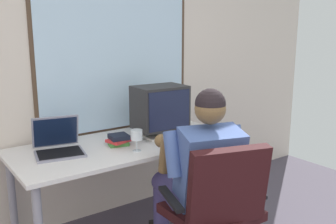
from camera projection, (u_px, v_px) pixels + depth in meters
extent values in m
cube|color=beige|center=(65.00, 49.00, 2.90)|extent=(5.71, 0.06, 2.85)
cube|color=#4C3828|center=(117.00, 63.00, 3.14)|extent=(1.41, 0.01, 1.16)
cube|color=silver|center=(117.00, 63.00, 3.14)|extent=(1.35, 0.02, 1.10)
cylinder|color=gray|center=(228.00, 180.00, 3.12)|extent=(0.05, 0.05, 0.71)
cylinder|color=gray|center=(13.00, 201.00, 2.74)|extent=(0.05, 0.05, 0.71)
cylinder|color=gray|center=(181.00, 159.00, 3.62)|extent=(0.05, 0.05, 0.71)
cube|color=silver|center=(126.00, 145.00, 2.85)|extent=(1.69, 0.77, 0.03)
cube|color=black|center=(211.00, 212.00, 2.36)|extent=(0.49, 0.49, 0.06)
cube|color=black|center=(228.00, 187.00, 2.11)|extent=(0.49, 0.26, 0.47)
cube|color=black|center=(249.00, 187.00, 2.42)|extent=(0.15, 0.35, 0.02)
cube|color=black|center=(171.00, 199.00, 2.25)|extent=(0.15, 0.35, 0.02)
cylinder|color=#423B6E|center=(214.00, 188.00, 2.65)|extent=(0.28, 0.50, 0.15)
cylinder|color=#423B6E|center=(200.00, 205.00, 2.92)|extent=(0.12, 0.12, 0.48)
cube|color=black|center=(197.00, 224.00, 3.02)|extent=(0.17, 0.26, 0.08)
cylinder|color=#423B6E|center=(172.00, 194.00, 2.55)|extent=(0.28, 0.50, 0.15)
cylinder|color=#423B6E|center=(161.00, 211.00, 2.82)|extent=(0.12, 0.12, 0.48)
cube|color=#435A98|center=(209.00, 168.00, 2.33)|extent=(0.45, 0.40, 0.53)
sphere|color=brown|center=(210.00, 109.00, 2.25)|extent=(0.19, 0.19, 0.19)
sphere|color=black|center=(210.00, 104.00, 2.24)|extent=(0.19, 0.19, 0.19)
cylinder|color=#435A98|center=(237.00, 147.00, 2.42)|extent=(0.14, 0.21, 0.29)
cylinder|color=brown|center=(230.00, 163.00, 2.53)|extent=(0.13, 0.19, 0.27)
sphere|color=brown|center=(227.00, 164.00, 2.57)|extent=(0.09, 0.09, 0.09)
cylinder|color=#435A98|center=(173.00, 154.00, 2.28)|extent=(0.14, 0.20, 0.29)
cylinder|color=brown|center=(165.00, 154.00, 2.42)|extent=(0.11, 0.16, 0.27)
sphere|color=brown|center=(161.00, 141.00, 2.49)|extent=(0.09, 0.09, 0.09)
cube|color=beige|center=(160.00, 135.00, 3.03)|extent=(0.29, 0.24, 0.02)
cylinder|color=beige|center=(160.00, 131.00, 3.02)|extent=(0.04, 0.04, 0.05)
cube|color=#292829|center=(160.00, 107.00, 2.98)|extent=(0.42, 0.30, 0.34)
cube|color=#191E38|center=(170.00, 110.00, 2.87)|extent=(0.36, 0.03, 0.30)
cube|color=gray|center=(60.00, 154.00, 2.57)|extent=(0.36, 0.31, 0.02)
cube|color=black|center=(60.00, 153.00, 2.57)|extent=(0.33, 0.27, 0.00)
cube|color=gray|center=(55.00, 131.00, 2.68)|extent=(0.33, 0.14, 0.23)
cube|color=#0F1933|center=(56.00, 132.00, 2.68)|extent=(0.30, 0.12, 0.21)
cylinder|color=silver|center=(137.00, 151.00, 2.66)|extent=(0.06, 0.06, 0.00)
cylinder|color=silver|center=(137.00, 145.00, 2.65)|extent=(0.01, 0.01, 0.08)
cylinder|color=silver|center=(137.00, 135.00, 2.63)|extent=(0.08, 0.08, 0.07)
cylinder|color=#580512|center=(137.00, 137.00, 2.64)|extent=(0.08, 0.08, 0.04)
cube|color=black|center=(179.00, 118.00, 3.33)|extent=(0.08, 0.09, 0.14)
cylinder|color=#333338|center=(182.00, 117.00, 3.29)|extent=(0.05, 0.01, 0.05)
cube|color=#3E7E35|center=(119.00, 144.00, 2.78)|extent=(0.16, 0.12, 0.03)
cube|color=red|center=(119.00, 140.00, 2.78)|extent=(0.19, 0.16, 0.02)
cube|color=black|center=(119.00, 137.00, 2.77)|extent=(0.15, 0.15, 0.03)
cube|color=#2F292B|center=(204.00, 134.00, 3.06)|extent=(0.16, 0.15, 0.01)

